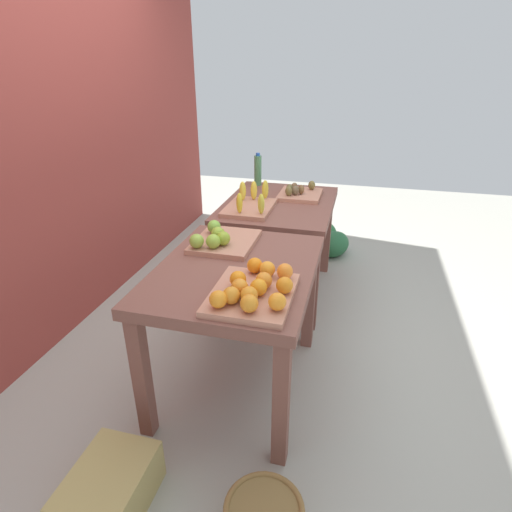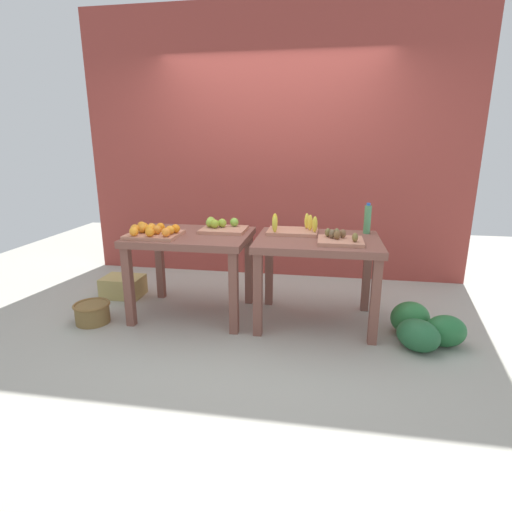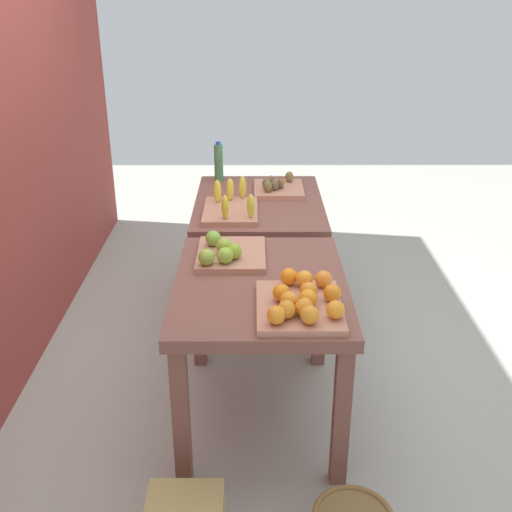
{
  "view_description": "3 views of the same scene",
  "coord_description": "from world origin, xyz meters",
  "px_view_note": "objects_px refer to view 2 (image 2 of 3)",
  "views": [
    {
      "loc": [
        -2.38,
        -0.57,
        1.72
      ],
      "look_at": [
        0.03,
        0.04,
        0.55
      ],
      "focal_mm": 28.99,
      "sensor_mm": 36.0,
      "label": 1
    },
    {
      "loc": [
        0.59,
        -3.35,
        1.53
      ],
      "look_at": [
        0.02,
        0.03,
        0.57
      ],
      "focal_mm": 28.24,
      "sensor_mm": 36.0,
      "label": 2
    },
    {
      "loc": [
        -3.11,
        0.03,
        2.05
      ],
      "look_at": [
        0.09,
        0.02,
        0.59
      ],
      "focal_mm": 43.25,
      "sensor_mm": 36.0,
      "label": 3
    }
  ],
  "objects_px": {
    "orange_bin": "(153,232)",
    "apple_bin": "(222,227)",
    "water_bottle": "(367,219)",
    "kiwi_bin": "(340,239)",
    "display_table_right": "(317,251)",
    "cardboard_produce_box": "(123,286)",
    "wicker_basket": "(92,312)",
    "display_table_left": "(191,246)",
    "banana_crate": "(294,229)",
    "watermelon_pile": "(423,327)"
  },
  "relations": [
    {
      "from": "water_bottle",
      "to": "wicker_basket",
      "type": "bearing_deg",
      "value": -165.27
    },
    {
      "from": "orange_bin",
      "to": "apple_bin",
      "type": "height_order",
      "value": "apple_bin"
    },
    {
      "from": "banana_crate",
      "to": "orange_bin",
      "type": "bearing_deg",
      "value": -164.09
    },
    {
      "from": "display_table_right",
      "to": "banana_crate",
      "type": "height_order",
      "value": "banana_crate"
    },
    {
      "from": "display_table_left",
      "to": "apple_bin",
      "type": "height_order",
      "value": "apple_bin"
    },
    {
      "from": "display_table_left",
      "to": "apple_bin",
      "type": "xyz_separation_m",
      "value": [
        0.24,
        0.16,
        0.15
      ]
    },
    {
      "from": "display_table_right",
      "to": "apple_bin",
      "type": "xyz_separation_m",
      "value": [
        -0.88,
        0.16,
        0.15
      ]
    },
    {
      "from": "apple_bin",
      "to": "kiwi_bin",
      "type": "xyz_separation_m",
      "value": [
        1.05,
        -0.29,
        -0.01
      ]
    },
    {
      "from": "wicker_basket",
      "to": "cardboard_produce_box",
      "type": "relative_size",
      "value": 0.79
    },
    {
      "from": "kiwi_bin",
      "to": "watermelon_pile",
      "type": "distance_m",
      "value": 0.96
    },
    {
      "from": "banana_crate",
      "to": "cardboard_produce_box",
      "type": "distance_m",
      "value": 1.9
    },
    {
      "from": "cardboard_produce_box",
      "to": "water_bottle",
      "type": "bearing_deg",
      "value": -0.67
    },
    {
      "from": "water_bottle",
      "to": "watermelon_pile",
      "type": "bearing_deg",
      "value": -50.27
    },
    {
      "from": "wicker_basket",
      "to": "apple_bin",
      "type": "bearing_deg",
      "value": 25.75
    },
    {
      "from": "banana_crate",
      "to": "water_bottle",
      "type": "bearing_deg",
      "value": 9.35
    },
    {
      "from": "banana_crate",
      "to": "watermelon_pile",
      "type": "height_order",
      "value": "banana_crate"
    },
    {
      "from": "banana_crate",
      "to": "display_table_left",
      "type": "bearing_deg",
      "value": -169.55
    },
    {
      "from": "display_table_right",
      "to": "orange_bin",
      "type": "height_order",
      "value": "orange_bin"
    },
    {
      "from": "orange_bin",
      "to": "wicker_basket",
      "type": "xyz_separation_m",
      "value": [
        -0.54,
        -0.18,
        -0.71
      ]
    },
    {
      "from": "orange_bin",
      "to": "watermelon_pile",
      "type": "xyz_separation_m",
      "value": [
        2.26,
        -0.08,
        -0.68
      ]
    },
    {
      "from": "kiwi_bin",
      "to": "watermelon_pile",
      "type": "height_order",
      "value": "kiwi_bin"
    },
    {
      "from": "orange_bin",
      "to": "cardboard_produce_box",
      "type": "distance_m",
      "value": 1.03
    },
    {
      "from": "apple_bin",
      "to": "water_bottle",
      "type": "relative_size",
      "value": 1.5
    },
    {
      "from": "orange_bin",
      "to": "cardboard_produce_box",
      "type": "bearing_deg",
      "value": 141.17
    },
    {
      "from": "cardboard_produce_box",
      "to": "wicker_basket",
      "type": "bearing_deg",
      "value": -86.42
    },
    {
      "from": "water_bottle",
      "to": "wicker_basket",
      "type": "relative_size",
      "value": 0.86
    },
    {
      "from": "apple_bin",
      "to": "kiwi_bin",
      "type": "distance_m",
      "value": 1.09
    },
    {
      "from": "display_table_right",
      "to": "cardboard_produce_box",
      "type": "distance_m",
      "value": 2.08
    },
    {
      "from": "display_table_right",
      "to": "orange_bin",
      "type": "xyz_separation_m",
      "value": [
        -1.4,
        -0.17,
        0.16
      ]
    },
    {
      "from": "display_table_left",
      "to": "kiwi_bin",
      "type": "height_order",
      "value": "kiwi_bin"
    },
    {
      "from": "water_bottle",
      "to": "watermelon_pile",
      "type": "height_order",
      "value": "water_bottle"
    },
    {
      "from": "apple_bin",
      "to": "banana_crate",
      "type": "bearing_deg",
      "value": 0.22
    },
    {
      "from": "display_table_left",
      "to": "cardboard_produce_box",
      "type": "bearing_deg",
      "value": 160.85
    },
    {
      "from": "kiwi_bin",
      "to": "cardboard_produce_box",
      "type": "height_order",
      "value": "kiwi_bin"
    },
    {
      "from": "orange_bin",
      "to": "cardboard_produce_box",
      "type": "height_order",
      "value": "orange_bin"
    },
    {
      "from": "orange_bin",
      "to": "apple_bin",
      "type": "bearing_deg",
      "value": 32.64
    },
    {
      "from": "kiwi_bin",
      "to": "orange_bin",
      "type": "bearing_deg",
      "value": -178.36
    },
    {
      "from": "display_table_left",
      "to": "kiwi_bin",
      "type": "distance_m",
      "value": 1.31
    },
    {
      "from": "watermelon_pile",
      "to": "cardboard_produce_box",
      "type": "bearing_deg",
      "value": 169.02
    },
    {
      "from": "orange_bin",
      "to": "apple_bin",
      "type": "distance_m",
      "value": 0.62
    },
    {
      "from": "display_table_left",
      "to": "orange_bin",
      "type": "distance_m",
      "value": 0.36
    },
    {
      "from": "orange_bin",
      "to": "kiwi_bin",
      "type": "relative_size",
      "value": 1.26
    },
    {
      "from": "display_table_right",
      "to": "wicker_basket",
      "type": "relative_size",
      "value": 3.3
    },
    {
      "from": "display_table_left",
      "to": "banana_crate",
      "type": "xyz_separation_m",
      "value": [
        0.9,
        0.17,
        0.15
      ]
    },
    {
      "from": "water_bottle",
      "to": "kiwi_bin",
      "type": "bearing_deg",
      "value": -121.8
    },
    {
      "from": "apple_bin",
      "to": "cardboard_produce_box",
      "type": "height_order",
      "value": "apple_bin"
    },
    {
      "from": "orange_bin",
      "to": "kiwi_bin",
      "type": "distance_m",
      "value": 1.58
    },
    {
      "from": "display_table_left",
      "to": "display_table_right",
      "type": "height_order",
      "value": "same"
    },
    {
      "from": "kiwi_bin",
      "to": "wicker_basket",
      "type": "height_order",
      "value": "kiwi_bin"
    },
    {
      "from": "kiwi_bin",
      "to": "wicker_basket",
      "type": "bearing_deg",
      "value": -173.94
    }
  ]
}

